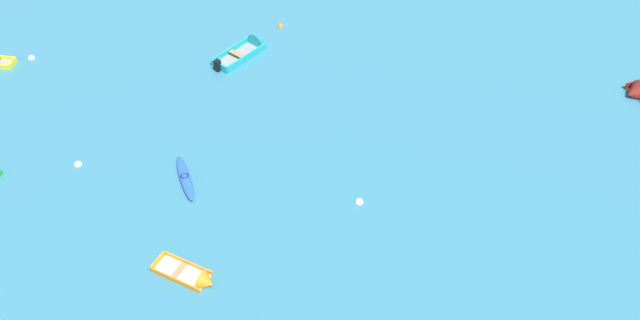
{
  "coord_description": "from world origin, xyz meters",
  "views": [
    {
      "loc": [
        3.54,
        -5.36,
        23.97
      ],
      "look_at": [
        0.0,
        19.57,
        0.15
      ],
      "focal_mm": 35.34,
      "sensor_mm": 36.0,
      "label": 1
    }
  ],
  "objects": [
    {
      "name": "mooring_buoy_far_field",
      "position": [
        2.44,
        16.87,
        0.0
      ],
      "size": [
        0.43,
        0.43,
        0.43
      ],
      "primitive_type": "sphere",
      "color": "silver",
      "rests_on": "ground_plane"
    },
    {
      "name": "mooring_buoy_central",
      "position": [
        -4.79,
        33.1,
        0.0
      ],
      "size": [
        0.44,
        0.44,
        0.44
      ],
      "primitive_type": "sphere",
      "color": "orange",
      "rests_on": "ground_plane"
    },
    {
      "name": "mooring_buoy_outer_edge",
      "position": [
        -13.16,
        17.49,
        0.0
      ],
      "size": [
        0.42,
        0.42,
        0.42
      ],
      "primitive_type": "sphere",
      "color": "silver",
      "rests_on": "ground_plane"
    },
    {
      "name": "rowboat_orange_foreground_center",
      "position": [
        -4.47,
        10.92,
        0.14
      ],
      "size": [
        3.32,
        2.0,
        1.02
      ],
      "color": "beige",
      "rests_on": "ground_plane"
    },
    {
      "name": "kayak_blue_near_camera",
      "position": [
        -6.96,
        17.18,
        0.16
      ],
      "size": [
        2.21,
        3.41,
        0.34
      ],
      "color": "blue",
      "rests_on": "ground_plane"
    },
    {
      "name": "rowboat_turquoise_distant_center",
      "position": [
        -6.28,
        29.76,
        0.24
      ],
      "size": [
        3.38,
        4.37,
        1.37
      ],
      "color": "gray",
      "rests_on": "ground_plane"
    },
    {
      "name": "mooring_buoy_trailing",
      "position": [
        -20.53,
        26.84,
        0.0
      ],
      "size": [
        0.43,
        0.43,
        0.43
      ],
      "primitive_type": "sphere",
      "color": "silver",
      "rests_on": "ground_plane"
    }
  ]
}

